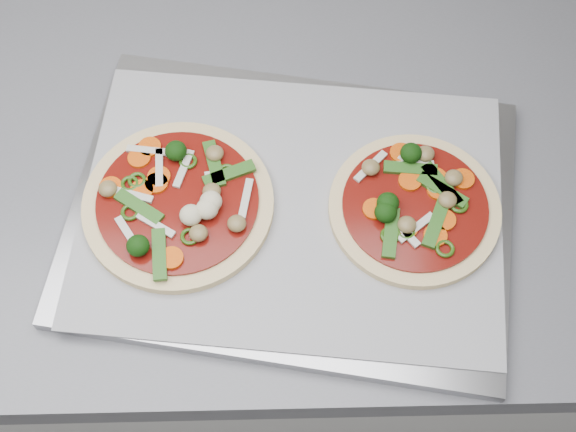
{
  "coord_description": "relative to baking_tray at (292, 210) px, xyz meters",
  "views": [
    {
      "loc": [
        -0.67,
        0.8,
        1.68
      ],
      "look_at": [
        -0.66,
        1.2,
        0.93
      ],
      "focal_mm": 50.0,
      "sensor_mm": 36.0,
      "label": 1
    }
  ],
  "objects": [
    {
      "name": "pizza_right",
      "position": [
        0.13,
        -0.01,
        0.02
      ],
      "size": [
        0.21,
        0.21,
        0.03
      ],
      "rotation": [
        0.0,
        0.0,
        0.13
      ],
      "color": "#F1D790",
      "rests_on": "parchment"
    },
    {
      "name": "pizza_left",
      "position": [
        -0.12,
        0.0,
        0.02
      ],
      "size": [
        0.24,
        0.24,
        0.03
      ],
      "rotation": [
        0.0,
        0.0,
        0.21
      ],
      "color": "#F1D790",
      "rests_on": "parchment"
    },
    {
      "name": "parchment",
      "position": [
        0.0,
        0.0,
        0.01
      ],
      "size": [
        0.49,
        0.38,
        0.0
      ],
      "primitive_type": "cube",
      "rotation": [
        0.0,
        0.0,
        -0.12
      ],
      "color": "gray",
      "rests_on": "baking_tray"
    },
    {
      "name": "baking_tray",
      "position": [
        0.0,
        0.0,
        0.0
      ],
      "size": [
        0.53,
        0.43,
        0.02
      ],
      "primitive_type": "cube",
      "rotation": [
        0.0,
        0.0,
        -0.18
      ],
      "color": "gray",
      "rests_on": "countertop"
    }
  ]
}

